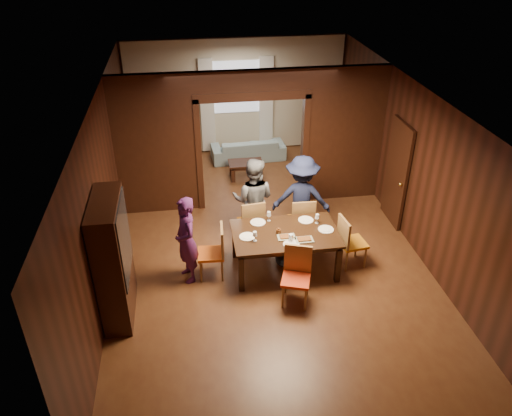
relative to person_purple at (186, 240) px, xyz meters
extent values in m
plane|color=#502816|center=(1.45, 0.81, -0.78)|extent=(9.00, 9.00, 0.00)
cube|color=silver|center=(1.45, 0.81, 2.12)|extent=(5.50, 9.00, 0.02)
cube|color=black|center=(1.45, 5.31, 0.67)|extent=(5.50, 0.02, 2.90)
cube|color=black|center=(-1.30, 0.81, 0.67)|extent=(0.02, 9.00, 2.90)
cube|color=black|center=(4.20, 0.81, 0.67)|extent=(0.02, 9.00, 2.90)
cube|color=black|center=(-0.48, 2.41, 0.42)|extent=(1.65, 0.15, 2.40)
cube|color=black|center=(3.37, 2.41, 0.42)|extent=(1.65, 0.15, 2.40)
cube|color=black|center=(1.45, 2.41, 1.87)|extent=(5.50, 0.15, 0.50)
cube|color=beige|center=(1.45, 5.28, 0.67)|extent=(5.40, 0.04, 2.85)
imported|color=#4A1B4E|center=(0.00, 0.00, 0.00)|extent=(0.53, 0.65, 1.55)
imported|color=slate|center=(1.27, 1.06, 0.06)|extent=(0.97, 0.85, 1.67)
imported|color=#161B37|center=(2.17, 0.98, 0.07)|extent=(1.21, 0.87, 1.69)
imported|color=#88A7B3|center=(1.65, 4.66, -0.51)|extent=(1.89, 0.83, 0.54)
imported|color=black|center=(1.73, 0.14, 0.03)|extent=(0.37, 0.37, 0.09)
cube|color=black|center=(1.68, 0.01, -0.40)|extent=(1.80, 1.12, 0.76)
cube|color=black|center=(1.46, 3.62, -0.58)|extent=(0.80, 0.50, 0.40)
cube|color=black|center=(-1.08, -0.69, 0.22)|extent=(0.40, 1.20, 2.00)
cube|color=black|center=(4.15, 1.31, 0.27)|extent=(0.06, 0.90, 2.10)
cube|color=silver|center=(1.45, 5.25, 0.92)|extent=(1.20, 0.03, 1.30)
cube|color=white|center=(0.70, 5.21, 0.47)|extent=(0.35, 0.06, 2.40)
cube|color=white|center=(2.20, 5.21, 0.47)|extent=(0.35, 0.06, 2.40)
cylinder|color=white|center=(1.02, -0.03, -0.01)|extent=(0.27, 0.27, 0.01)
cylinder|color=silver|center=(1.26, 0.39, -0.01)|extent=(0.27, 0.27, 0.01)
cylinder|color=white|center=(2.11, 0.34, -0.01)|extent=(0.27, 0.27, 0.01)
cylinder|color=silver|center=(2.38, 0.00, -0.01)|extent=(0.27, 0.27, 0.01)
cylinder|color=silver|center=(1.70, -0.36, -0.01)|extent=(0.27, 0.27, 0.01)
cube|color=gray|center=(1.66, -0.14, 0.00)|extent=(0.30, 0.20, 0.04)
cube|color=gray|center=(1.94, -0.26, 0.00)|extent=(0.30, 0.20, 0.04)
cylinder|color=silver|center=(1.71, -0.26, 0.05)|extent=(0.07, 0.07, 0.14)
camera|label=1|loc=(0.15, -6.92, 4.67)|focal=35.00mm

